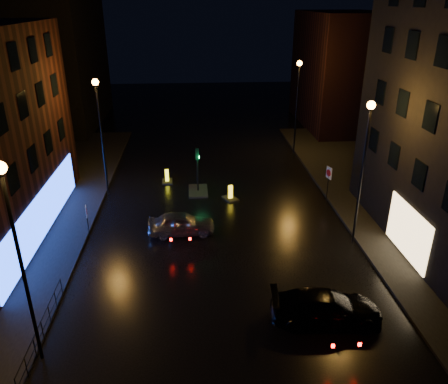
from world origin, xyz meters
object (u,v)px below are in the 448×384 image
Objects in this scene: dark_sedan at (326,308)px; road_sign_left at (87,214)px; bollard_far at (167,179)px; traffic_signal at (198,186)px; bollard_near at (230,196)px; road_sign_right at (329,176)px; silver_hatchback at (181,223)px.

dark_sedan is 14.77m from road_sign_left.
traffic_signal is at bearing -43.99° from bollard_far.
bollard_far is at bearing 139.12° from traffic_signal.
road_sign_left is (-4.32, -8.27, 1.29)m from bollard_far.
bollard_near is 10.23m from road_sign_left.
traffic_signal is at bearing 122.23° from bollard_near.
dark_sedan is at bearing 58.38° from road_sign_right.
road_sign_right reaches higher than bollard_far.
traffic_signal reaches higher than dark_sedan.
road_sign_left is (-5.56, 0.04, 0.83)m from silver_hatchback.
bollard_far is (-7.75, 16.74, -0.48)m from dark_sedan.
silver_hatchback is 8.42m from bollard_far.
road_sign_right is (10.20, 3.94, 1.24)m from silver_hatchback.
bollard_near is (3.43, 4.76, -0.46)m from silver_hatchback.
road_sign_right is (15.77, 3.91, 0.41)m from road_sign_left.
bollard_near is at bearing -33.08° from traffic_signal.
silver_hatchback is at bearing 43.09° from dark_sedan.
dark_sedan is at bearing -144.02° from silver_hatchback.
road_sign_left is (-8.99, -4.72, 1.28)m from bollard_near.
road_sign_left is at bearing 60.38° from dark_sedan.
traffic_signal is 3.16m from bollard_far.
bollard_far is at bearing -35.87° from road_sign_right.
dark_sedan is 2.43× the size of road_sign_left.
bollard_near is at bearing -37.43° from silver_hatchback.
traffic_signal reaches higher than road_sign_left.
silver_hatchback is 1.57× the size of road_sign_right.
traffic_signal is 15.64m from dark_sedan.
road_sign_right is (9.07, -2.31, 1.42)m from traffic_signal.
bollard_far is 0.48× the size of road_sign_right.
dark_sedan is 18.46m from bollard_far.
bollard_far is (-4.67, 3.55, -0.00)m from bollard_near.
bollard_far is (-1.25, 8.31, -0.46)m from silver_hatchback.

